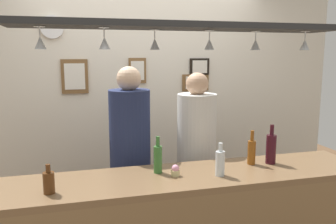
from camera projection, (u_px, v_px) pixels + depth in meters
back_wall at (144, 102)px, 3.72m from camera, size 4.40×0.06×2.60m
overhead_glass_rack at (184, 26)px, 2.27m from camera, size 2.20×0.36×0.04m
hanging_wineglass_far_left at (40, 42)px, 2.03m from camera, size 0.07×0.07×0.13m
hanging_wineglass_left at (104, 42)px, 2.10m from camera, size 0.07×0.07×0.13m
hanging_wineglass_center_left at (155, 43)px, 2.31m from camera, size 0.07×0.07×0.13m
hanging_wineglass_center at (209, 44)px, 2.35m from camera, size 0.07×0.07×0.13m
hanging_wineglass_center_right at (255, 44)px, 2.45m from camera, size 0.07×0.07×0.13m
hanging_wineglass_right at (305, 44)px, 2.47m from camera, size 0.07×0.07×0.13m
person_left_navy_shirt at (130, 148)px, 2.90m from camera, size 0.34×0.34×1.71m
person_middle_white_patterned_shirt at (196, 147)px, 3.05m from camera, size 0.34×0.34×1.65m
bottle_beer_amber_tall at (252, 151)px, 2.61m from camera, size 0.06×0.06×0.26m
bottle_wine_dark_red at (271, 148)px, 2.62m from camera, size 0.08×0.08×0.30m
bottle_beer_brown_stubby at (49, 182)px, 2.06m from camera, size 0.07×0.07×0.18m
bottle_soda_clear at (220, 163)px, 2.36m from camera, size 0.06×0.06×0.23m
bottle_beer_green_import at (158, 158)px, 2.42m from camera, size 0.06×0.06×0.26m
cupcake at (175, 171)px, 2.37m from camera, size 0.06×0.06×0.08m
picture_frame_crest at (137, 71)px, 3.61m from camera, size 0.18×0.02×0.26m
picture_frame_caricature at (75, 76)px, 3.45m from camera, size 0.26×0.02×0.34m
picture_frame_upper_small at (199, 67)px, 3.77m from camera, size 0.22×0.02×0.18m
picture_frame_lower_pair at (195, 83)px, 3.79m from camera, size 0.30×0.02×0.18m
wall_clock at (52, 27)px, 3.32m from camera, size 0.22×0.03×0.22m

